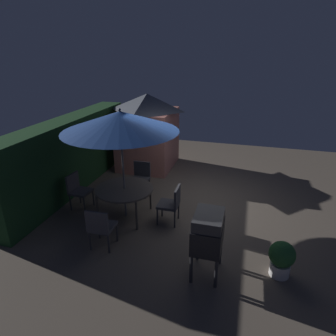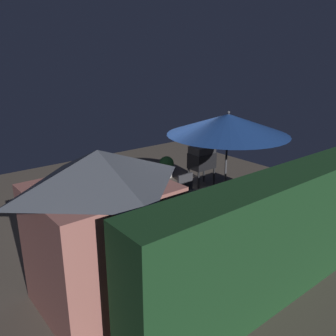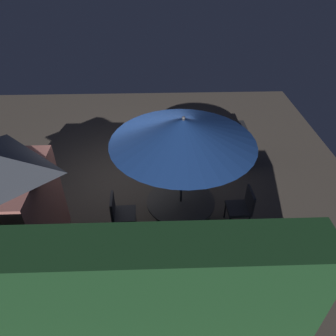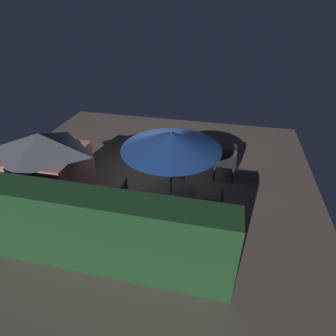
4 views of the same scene
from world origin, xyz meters
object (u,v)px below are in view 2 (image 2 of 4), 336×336
at_px(chair_toward_house, 189,190).
at_px(chair_near_shed, 184,221).
at_px(bbq_grill, 202,158).
at_px(chair_toward_hedge, 258,191).
at_px(potted_plant_by_shed, 167,166).
at_px(garden_shed, 102,228).
at_px(chair_far_side, 271,227).
at_px(patio_umbrella, 228,124).
at_px(patio_table, 224,198).

bearing_deg(chair_toward_house, chair_near_shed, 45.06).
relative_size(bbq_grill, chair_near_shed, 1.33).
xyz_separation_m(bbq_grill, chair_near_shed, (2.60, 2.20, -0.33)).
bearing_deg(chair_near_shed, chair_toward_hedge, -177.82).
bearing_deg(potted_plant_by_shed, garden_shed, 42.31).
bearing_deg(bbq_grill, potted_plant_by_shed, -77.11).
relative_size(bbq_grill, chair_far_side, 1.33).
distance_m(chair_far_side, potted_plant_by_shed, 4.84).
height_order(patio_umbrella, chair_toward_hedge, patio_umbrella).
bearing_deg(bbq_grill, patio_umbrella, 57.13).
xyz_separation_m(bbq_grill, potted_plant_by_shed, (0.29, -1.26, -0.48)).
height_order(chair_toward_hedge, potted_plant_by_shed, chair_toward_hedge).
height_order(chair_near_shed, chair_toward_hedge, same).
xyz_separation_m(patio_umbrella, chair_far_side, (0.06, 1.29, -1.79)).
xyz_separation_m(patio_table, patio_umbrella, (-0.00, -0.00, 1.63)).
distance_m(patio_umbrella, chair_near_shed, 2.16).
relative_size(garden_shed, chair_near_shed, 2.70).
distance_m(garden_shed, chair_toward_hedge, 4.64).
distance_m(garden_shed, chair_far_side, 3.37).
height_order(garden_shed, chair_near_shed, garden_shed).
height_order(patio_table, bbq_grill, bbq_grill).
height_order(chair_toward_hedge, chair_toward_house, same).
bearing_deg(patio_table, bbq_grill, -122.87).
distance_m(chair_toward_house, potted_plant_by_shed, 2.54).
bearing_deg(chair_toward_hedge, potted_plant_by_shed, -87.12).
distance_m(chair_near_shed, chair_toward_house, 1.68).
bearing_deg(garden_shed, chair_toward_hedge, -172.41).
distance_m(garden_shed, chair_toward_house, 3.73).
distance_m(garden_shed, bbq_grill, 5.41).
relative_size(patio_table, chair_far_side, 1.49).
bearing_deg(bbq_grill, chair_near_shed, 40.28).
relative_size(garden_shed, patio_umbrella, 0.94).
height_order(bbq_grill, chair_toward_hedge, bbq_grill).
xyz_separation_m(chair_near_shed, chair_toward_hedge, (-2.48, -0.09, 0.00)).
bearing_deg(patio_umbrella, chair_near_shed, 2.69).
height_order(chair_near_shed, chair_far_side, same).
distance_m(chair_near_shed, chair_toward_hedge, 2.48).
height_order(patio_umbrella, bbq_grill, patio_umbrella).
bearing_deg(chair_near_shed, potted_plant_by_shed, -123.71).
bearing_deg(garden_shed, chair_near_shed, -166.06).
xyz_separation_m(garden_shed, patio_table, (-3.27, -0.57, -0.55)).
relative_size(chair_toward_hedge, potted_plant_by_shed, 1.35).
height_order(chair_far_side, chair_toward_hedge, same).
bearing_deg(garden_shed, patio_table, -170.15).
bearing_deg(chair_near_shed, patio_umbrella, -177.31).
xyz_separation_m(bbq_grill, chair_toward_hedge, (0.12, 2.11, -0.33)).
height_order(garden_shed, potted_plant_by_shed, garden_shed).
bearing_deg(bbq_grill, chair_far_side, 67.12).
xyz_separation_m(patio_table, chair_toward_house, (0.03, -1.13, -0.16)).
height_order(chair_toward_house, potted_plant_by_shed, chair_toward_house).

